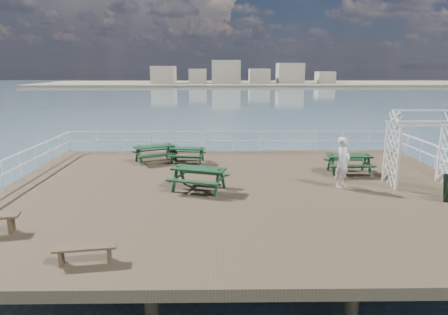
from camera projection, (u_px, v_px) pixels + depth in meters
ground at (240, 192)px, 15.06m from camera, size 18.00×14.00×0.30m
sea_backdrop at (255, 81)px, 146.03m from camera, size 300.00×300.00×9.20m
railing at (236, 152)px, 17.33m from camera, size 17.77×13.76×1.10m
picnic_table_a at (154, 150)px, 19.10m from camera, size 2.32×2.15×0.90m
picnic_table_b at (187, 152)px, 19.03m from camera, size 1.80×1.53×0.79m
picnic_table_c at (349, 160)px, 17.07m from camera, size 1.85×1.49×0.89m
picnic_table_d at (199, 174)px, 14.69m from camera, size 2.37×2.13×0.95m
flat_bench_far at (85, 251)px, 9.24m from camera, size 1.47×0.56×0.41m
trellis_arbor at (420, 152)px, 15.18m from camera, size 2.36×1.28×2.92m
person at (343, 162)px, 14.96m from camera, size 0.83×0.81×1.93m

